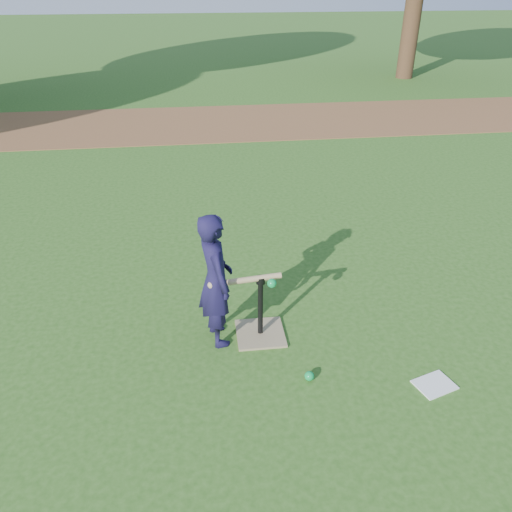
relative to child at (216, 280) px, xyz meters
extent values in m
plane|color=#285116|center=(-0.01, -0.20, -0.61)|extent=(80.00, 80.00, 0.00)
cube|color=brown|center=(-0.01, 7.30, -0.60)|extent=(24.00, 3.00, 0.01)
imported|color=#151133|center=(0.00, 0.00, 0.00)|extent=(0.38, 0.50, 1.22)
sphere|color=#0C8C3F|center=(0.69, -0.63, -0.57)|extent=(0.08, 0.08, 0.08)
cube|color=white|center=(1.67, -0.82, -0.60)|extent=(0.36, 0.31, 0.01)
cube|color=#8F7D5B|center=(0.38, -0.01, -0.60)|extent=(0.43, 0.43, 0.02)
cylinder|color=black|center=(0.38, -0.01, -0.31)|extent=(0.05, 0.05, 0.55)
cylinder|color=black|center=(0.38, -0.01, -0.03)|extent=(0.08, 0.08, 0.06)
cylinder|color=tan|center=(0.26, -0.03, 0.00)|extent=(0.60, 0.12, 0.05)
sphere|color=tan|center=(-0.04, -0.07, 0.00)|extent=(0.06, 0.06, 0.06)
sphere|color=#0C8C3F|center=(0.47, -0.09, -0.01)|extent=(0.08, 0.08, 0.08)
cylinder|color=#382316|center=(6.49, 11.80, 1.10)|extent=(0.50, 0.50, 3.42)
camera|label=1|loc=(-0.12, -3.55, 2.26)|focal=35.00mm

